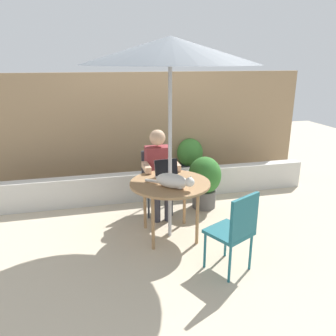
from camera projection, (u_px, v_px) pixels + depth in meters
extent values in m
plane|color=#BCAD93|center=(170.00, 235.00, 4.32)|extent=(14.00, 14.00, 0.00)
cube|color=#937756|center=(142.00, 130.00, 5.89)|extent=(5.86, 0.08, 1.95)
cube|color=beige|center=(151.00, 185.00, 5.40)|extent=(5.28, 0.20, 0.45)
cylinder|color=#9E754C|center=(170.00, 183.00, 4.10)|extent=(0.98, 0.98, 0.03)
cylinder|color=#9E754C|center=(184.00, 200.00, 4.53)|extent=(0.04, 0.04, 0.70)
cylinder|color=#9E754C|center=(145.00, 204.00, 4.40)|extent=(0.04, 0.04, 0.70)
cylinder|color=#9E754C|center=(153.00, 222.00, 3.90)|extent=(0.04, 0.04, 0.70)
cylinder|color=#9E754C|center=(197.00, 218.00, 4.03)|extent=(0.04, 0.04, 0.70)
cylinder|color=#B7B7BC|center=(170.00, 151.00, 3.98)|extent=(0.04, 0.04, 2.23)
cone|color=#2D3338|center=(170.00, 50.00, 3.63)|extent=(1.99, 1.99, 0.30)
sphere|color=#B7B7BC|center=(170.00, 49.00, 3.63)|extent=(0.06, 0.06, 0.06)
cube|color=#33383F|center=(158.00, 184.00, 4.85)|extent=(0.40, 0.40, 0.04)
cube|color=#33383F|center=(155.00, 165.00, 4.95)|extent=(0.40, 0.04, 0.44)
cylinder|color=#33383F|center=(166.00, 193.00, 5.12)|extent=(0.03, 0.03, 0.42)
cylinder|color=#33383F|center=(144.00, 195.00, 5.04)|extent=(0.03, 0.03, 0.42)
cylinder|color=#33383F|center=(149.00, 204.00, 4.73)|extent=(0.03, 0.03, 0.42)
cylinder|color=#33383F|center=(172.00, 202.00, 4.81)|extent=(0.03, 0.03, 0.42)
cube|color=#1E606B|center=(229.00, 232.00, 3.51)|extent=(0.54, 0.54, 0.04)
cube|color=#1E606B|center=(244.00, 217.00, 3.30)|extent=(0.37, 0.21, 0.44)
cylinder|color=#1E606B|center=(230.00, 264.00, 3.35)|extent=(0.03, 0.03, 0.42)
cylinder|color=#1E606B|center=(250.00, 252.00, 3.56)|extent=(0.03, 0.03, 0.42)
cylinder|color=#1E606B|center=(226.00, 240.00, 3.80)|extent=(0.03, 0.03, 0.42)
cylinder|color=#1E606B|center=(205.00, 250.00, 3.59)|extent=(0.03, 0.03, 0.42)
cube|color=maroon|center=(158.00, 165.00, 4.77)|extent=(0.34, 0.20, 0.54)
sphere|color=#DBAD89|center=(157.00, 138.00, 4.63)|extent=(0.22, 0.22, 0.22)
cube|color=#383842|center=(154.00, 184.00, 4.68)|extent=(0.12, 0.30, 0.12)
cylinder|color=#383842|center=(157.00, 206.00, 4.62)|extent=(0.10, 0.10, 0.45)
cube|color=#383842|center=(166.00, 183.00, 4.71)|extent=(0.12, 0.30, 0.12)
cylinder|color=#383842|center=(168.00, 205.00, 4.66)|extent=(0.10, 0.10, 0.45)
cube|color=#DBAD89|center=(146.00, 167.00, 4.50)|extent=(0.08, 0.32, 0.08)
cube|color=#DBAD89|center=(175.00, 165.00, 4.59)|extent=(0.08, 0.32, 0.08)
cube|color=silver|center=(169.00, 178.00, 4.23)|extent=(0.32, 0.24, 0.02)
cube|color=black|center=(166.00, 167.00, 4.29)|extent=(0.30, 0.08, 0.20)
cube|color=silver|center=(166.00, 167.00, 4.30)|extent=(0.30, 0.08, 0.20)
ellipsoid|color=silver|center=(172.00, 181.00, 3.90)|extent=(0.43, 0.41, 0.17)
sphere|color=silver|center=(190.00, 182.00, 3.80)|extent=(0.11, 0.11, 0.11)
ellipsoid|color=white|center=(180.00, 185.00, 3.87)|extent=(0.17, 0.17, 0.09)
cylinder|color=silver|center=(152.00, 181.00, 4.07)|extent=(0.16, 0.15, 0.04)
cone|color=silver|center=(189.00, 179.00, 3.76)|extent=(0.04, 0.04, 0.03)
cone|color=silver|center=(191.00, 177.00, 3.81)|extent=(0.04, 0.04, 0.03)
cylinder|color=#33383D|center=(190.00, 172.00, 6.25)|extent=(0.37, 0.37, 0.31)
ellipsoid|color=#3D7F33|center=(190.00, 153.00, 6.13)|extent=(0.47, 0.47, 0.52)
cylinder|color=#595654|center=(204.00, 198.00, 5.12)|extent=(0.35, 0.35, 0.27)
ellipsoid|color=#2D6B28|center=(205.00, 175.00, 5.00)|extent=(0.49, 0.49, 0.56)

